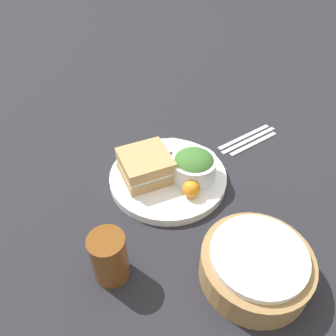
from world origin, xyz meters
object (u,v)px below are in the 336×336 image
object	(u,v)px
sandwich	(146,166)
drink_glass	(109,257)
salad_bowl	(194,166)
knife	(249,140)
dressing_cup	(172,151)
spoon	(254,143)
bread_basket	(256,265)
plate	(168,177)
fork	(244,136)

from	to	relation	value
sandwich	drink_glass	xyz separation A→B (m)	(0.17, 0.18, 0.00)
salad_bowl	knife	size ratio (longest dim) A/B	0.54
dressing_cup	spoon	xyz separation A→B (m)	(-0.23, 0.05, -0.04)
bread_basket	knife	size ratio (longest dim) A/B	1.01
plate	drink_glass	xyz separation A→B (m)	(0.21, 0.15, 0.04)
salad_bowl	fork	xyz separation A→B (m)	(-0.22, -0.07, -0.05)
plate	salad_bowl	xyz separation A→B (m)	(-0.05, 0.03, 0.04)
fork	plate	bearing A→B (deg)	-176.18
drink_glass	bread_basket	world-z (taller)	drink_glass
plate	drink_glass	size ratio (longest dim) A/B	2.66
sandwich	plate	bearing A→B (deg)	152.60
bread_basket	fork	xyz separation A→B (m)	(-0.26, -0.33, -0.03)
salad_bowl	bread_basket	distance (m)	0.26
bread_basket	spoon	size ratio (longest dim) A/B	1.18
plate	bread_basket	size ratio (longest dim) A/B	1.40
fork	spoon	bearing A→B (deg)	-90.00
drink_glass	sandwich	bearing A→B (deg)	-133.06
salad_bowl	dressing_cup	size ratio (longest dim) A/B	1.88
sandwich	spoon	bearing A→B (deg)	175.77
plate	fork	world-z (taller)	plate
bread_basket	knife	xyz separation A→B (m)	(-0.26, -0.31, -0.03)
dressing_cup	knife	world-z (taller)	dressing_cup
fork	drink_glass	bearing A→B (deg)	-162.19
sandwich	drink_glass	bearing A→B (deg)	46.94
plate	bread_basket	bearing A→B (deg)	91.37
sandwich	spoon	xyz separation A→B (m)	(-0.32, 0.02, -0.05)
plate	drink_glass	bearing A→B (deg)	36.09
bread_basket	knife	distance (m)	0.41
salad_bowl	dressing_cup	xyz separation A→B (m)	(0.01, -0.08, -0.01)
dressing_cup	bread_basket	size ratio (longest dim) A/B	0.28
spoon	fork	bearing A→B (deg)	90.00
bread_basket	spoon	bearing A→B (deg)	-132.07
bread_basket	drink_glass	bearing A→B (deg)	-32.02
sandwich	salad_bowl	distance (m)	0.11
bread_basket	fork	world-z (taller)	bread_basket
bread_basket	fork	distance (m)	0.42
sandwich	knife	world-z (taller)	sandwich
fork	knife	world-z (taller)	same
plate	dressing_cup	distance (m)	0.07
sandwich	fork	world-z (taller)	sandwich
drink_glass	fork	xyz separation A→B (m)	(-0.48, -0.19, -0.05)
salad_bowl	spoon	size ratio (longest dim) A/B	0.63
knife	bread_basket	bearing A→B (deg)	-134.11
sandwich	dressing_cup	size ratio (longest dim) A/B	2.19
plate	bread_basket	world-z (taller)	bread_basket
drink_glass	knife	world-z (taller)	drink_glass
plate	salad_bowl	world-z (taller)	salad_bowl
sandwich	knife	distance (m)	0.32
dressing_cup	knife	bearing A→B (deg)	172.68
drink_glass	bread_basket	xyz separation A→B (m)	(-0.22, 0.14, -0.02)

